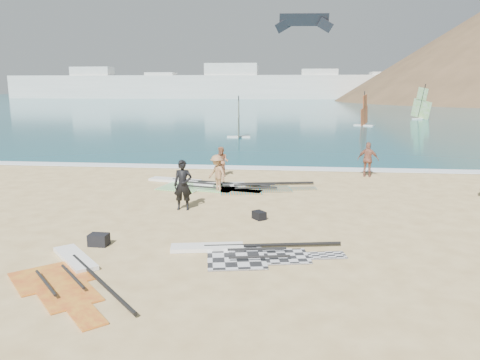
# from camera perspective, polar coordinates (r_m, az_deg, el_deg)

# --- Properties ---
(ground) EXTENTS (300.00, 300.00, 0.00)m
(ground) POSITION_cam_1_polar(r_m,az_deg,el_deg) (14.93, 3.24, -6.92)
(ground) COLOR #E0C483
(ground) RESTS_ON ground
(sea) EXTENTS (300.00, 240.00, 0.06)m
(sea) POSITION_cam_1_polar(r_m,az_deg,el_deg) (146.23, 5.98, 9.59)
(sea) COLOR #0B4750
(sea) RESTS_ON ground
(surf_line) EXTENTS (300.00, 1.20, 0.04)m
(surf_line) POSITION_cam_1_polar(r_m,az_deg,el_deg) (26.88, 4.61, 1.36)
(surf_line) COLOR white
(surf_line) RESTS_ON ground
(far_town) EXTENTS (160.00, 8.00, 12.00)m
(far_town) POSITION_cam_1_polar(r_m,az_deg,el_deg) (164.97, 0.47, 11.42)
(far_town) COLOR white
(far_town) RESTS_ON ground
(rig_grey) EXTENTS (5.09, 2.41, 0.20)m
(rig_grey) POSITION_cam_1_polar(r_m,az_deg,el_deg) (13.45, 0.25, -8.80)
(rig_grey) COLOR black
(rig_grey) RESTS_ON ground
(rig_green) EXTENTS (6.11, 3.09, 0.20)m
(rig_green) POSITION_cam_1_polar(r_m,az_deg,el_deg) (22.50, -5.70, -0.52)
(rig_green) COLOR green
(rig_green) RESTS_ON ground
(rig_orange) EXTENTS (5.83, 2.77, 0.20)m
(rig_orange) POSITION_cam_1_polar(r_m,az_deg,el_deg) (21.82, 0.52, -0.84)
(rig_orange) COLOR orange
(rig_orange) RESTS_ON ground
(rig_red) EXTENTS (4.00, 4.62, 0.20)m
(rig_red) POSITION_cam_1_polar(r_m,az_deg,el_deg) (12.72, -19.98, -10.75)
(rig_red) COLOR red
(rig_red) RESTS_ON ground
(gear_bag_near) EXTENTS (0.57, 0.42, 0.36)m
(gear_bag_near) POSITION_cam_1_polar(r_m,az_deg,el_deg) (14.70, -16.84, -6.98)
(gear_bag_near) COLOR black
(gear_bag_near) RESTS_ON ground
(gear_bag_far) EXTENTS (0.56, 0.59, 0.29)m
(gear_bag_far) POSITION_cam_1_polar(r_m,az_deg,el_deg) (16.78, 2.35, -4.32)
(gear_bag_far) COLOR black
(gear_bag_far) RESTS_ON ground
(person_wetsuit) EXTENTS (0.74, 0.52, 1.93)m
(person_wetsuit) POSITION_cam_1_polar(r_m,az_deg,el_deg) (17.99, -6.97, -0.62)
(person_wetsuit) COLOR black
(person_wetsuit) RESTS_ON ground
(beachgoer_left) EXTENTS (0.88, 0.76, 1.56)m
(beachgoer_left) POSITION_cam_1_polar(r_m,az_deg,el_deg) (24.51, -2.25, 2.25)
(beachgoer_left) COLOR #A66C4D
(beachgoer_left) RESTS_ON ground
(beachgoer_mid) EXTENTS (1.21, 1.20, 1.67)m
(beachgoer_mid) POSITION_cam_1_polar(r_m,az_deg,el_deg) (20.94, -2.82, 0.81)
(beachgoer_mid) COLOR #A47650
(beachgoer_mid) RESTS_ON ground
(beachgoer_back) EXTENTS (1.15, 0.71, 1.82)m
(beachgoer_back) POSITION_cam_1_polar(r_m,az_deg,el_deg) (25.26, 15.34, 2.43)
(beachgoer_back) COLOR #9C5E49
(beachgoer_back) RESTS_ON ground
(windsurfer_left) EXTENTS (2.13, 2.56, 3.83)m
(windsurfer_left) POSITION_cam_1_polar(r_m,az_deg,el_deg) (42.60, -0.16, 6.71)
(windsurfer_left) COLOR white
(windsurfer_left) RESTS_ON ground
(windsurfer_centre) EXTENTS (2.29, 2.49, 4.07)m
(windsurfer_centre) POSITION_cam_1_polar(r_m,az_deg,el_deg) (56.76, 14.91, 7.58)
(windsurfer_centre) COLOR white
(windsurfer_centre) RESTS_ON ground
(windsurfer_right) EXTENTS (2.60, 2.62, 4.93)m
(windsurfer_right) POSITION_cam_1_polar(r_m,az_deg,el_deg) (70.53, 21.22, 8.03)
(windsurfer_right) COLOR white
(windsurfer_right) RESTS_ON ground
(kitesurf_kite) EXTENTS (7.44, 1.24, 2.41)m
(kitesurf_kite) POSITION_cam_1_polar(r_m,az_deg,el_deg) (62.85, 7.81, 18.60)
(kitesurf_kite) COLOR black
(kitesurf_kite) RESTS_ON ground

